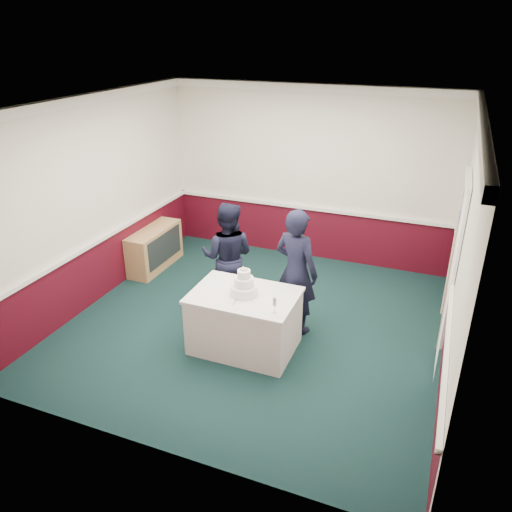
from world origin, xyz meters
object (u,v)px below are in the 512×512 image
at_px(wedding_cake, 244,286).
at_px(cake_knife, 235,301).
at_px(sideboard, 155,248).
at_px(person_man, 228,257).
at_px(cake_table, 244,321).
at_px(person_woman, 296,272).
at_px(champagne_flute, 275,302).

xyz_separation_m(wedding_cake, cake_knife, (-0.03, -0.20, -0.11)).
height_order(sideboard, person_man, person_man).
height_order(sideboard, wedding_cake, wedding_cake).
xyz_separation_m(cake_table, cake_knife, (-0.03, -0.20, 0.39)).
height_order(sideboard, person_woman, person_woman).
height_order(cake_table, champagne_flute, champagne_flute).
bearing_deg(person_man, wedding_cake, 114.75).
relative_size(sideboard, wedding_cake, 3.30).
bearing_deg(sideboard, cake_table, -34.80).
distance_m(sideboard, champagne_flute, 3.49).
height_order(wedding_cake, cake_knife, wedding_cake).
xyz_separation_m(person_man, person_woman, (1.09, -0.21, 0.06)).
distance_m(champagne_flute, person_woman, 0.96).
bearing_deg(sideboard, wedding_cake, -34.80).
bearing_deg(person_man, cake_knife, 108.27).
bearing_deg(cake_table, person_woman, 55.54).
bearing_deg(wedding_cake, person_man, 125.42).
xyz_separation_m(cake_table, person_woman, (0.46, 0.67, 0.47)).
relative_size(cake_table, person_woman, 0.76).
height_order(cake_table, person_man, person_man).
height_order(cake_table, cake_knife, cake_knife).
xyz_separation_m(champagne_flute, person_man, (-1.13, 1.17, -0.12)).
distance_m(sideboard, person_woman, 3.03).
bearing_deg(cake_knife, cake_table, 75.12).
bearing_deg(sideboard, cake_knife, -38.30).
distance_m(cake_knife, champagne_flute, 0.55).
distance_m(cake_knife, person_man, 1.24).
height_order(wedding_cake, person_man, person_man).
bearing_deg(cake_table, person_man, 125.42).
xyz_separation_m(cake_table, champagne_flute, (0.50, -0.28, 0.53)).
height_order(wedding_cake, person_woman, person_woman).
height_order(champagne_flute, person_man, person_man).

